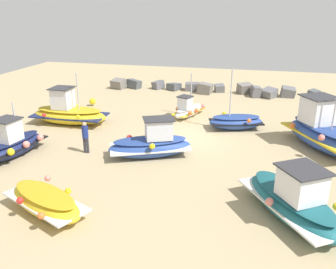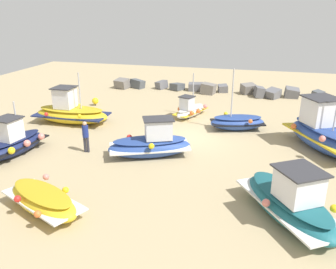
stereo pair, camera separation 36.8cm
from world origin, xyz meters
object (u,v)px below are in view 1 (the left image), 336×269
fishing_boat_3 (293,200)px  fishing_boat_8 (336,116)px  fishing_boat_2 (69,113)px  fishing_boat_4 (13,143)px  fishing_boat_7 (236,122)px  person_walking (85,135)px  fishing_boat_5 (322,132)px  fishing_boat_1 (46,201)px  fishing_boat_6 (188,109)px  fishing_boat_0 (151,144)px  mooring_buoy_0 (92,101)px

fishing_boat_3 → fishing_boat_8: 12.34m
fishing_boat_2 → fishing_boat_4: fishing_boat_2 is taller
fishing_boat_2 → fishing_boat_7: 10.75m
fishing_boat_8 → person_walking: bearing=-165.4°
fishing_boat_3 → person_walking: size_ratio=2.89×
fishing_boat_5 → fishing_boat_7: bearing=37.1°
fishing_boat_1 → fishing_boat_4: fishing_boat_4 is taller
fishing_boat_4 → fishing_boat_6: bearing=147.8°
fishing_boat_0 → fishing_boat_4: 7.07m
fishing_boat_1 → fishing_boat_2: size_ratio=0.79×
fishing_boat_8 → mooring_buoy_0: bearing=162.4°
fishing_boat_4 → fishing_boat_6: fishing_boat_6 is taller
fishing_boat_2 → fishing_boat_5: bearing=177.3°
fishing_boat_1 → fishing_boat_5: (10.91, 9.24, 0.45)m
fishing_boat_8 → fishing_boat_7: bearing=-174.9°
fishing_boat_5 → fishing_boat_8: bearing=-48.7°
fishing_boat_0 → fishing_boat_3: fishing_boat_3 is taller
fishing_boat_5 → fishing_boat_7: (-4.64, 2.01, -0.44)m
fishing_boat_6 → fishing_boat_7: 3.89m
fishing_boat_5 → fishing_boat_1: bearing=100.8°
fishing_boat_2 → fishing_boat_6: bearing=-155.7°
fishing_boat_2 → person_walking: 5.37m
fishing_boat_3 → fishing_boat_8: fishing_boat_3 is taller
mooring_buoy_0 → fishing_boat_0: bearing=-48.9°
mooring_buoy_0 → fishing_boat_4: bearing=-88.8°
fishing_boat_2 → fishing_boat_3: 15.46m
fishing_boat_0 → fishing_boat_1: size_ratio=1.12×
fishing_boat_2 → person_walking: (3.28, -4.24, 0.26)m
fishing_boat_1 → fishing_boat_2: (-4.38, 9.82, 0.24)m
fishing_boat_6 → person_walking: 8.61m
fishing_boat_4 → person_walking: (3.44, 1.21, 0.30)m
fishing_boat_1 → fishing_boat_4: (-4.54, 4.37, 0.20)m
fishing_boat_6 → fishing_boat_5: bearing=84.8°
fishing_boat_7 → fishing_boat_0: bearing=-144.0°
fishing_boat_8 → fishing_boat_3: bearing=-123.1°
fishing_boat_8 → person_walking: size_ratio=2.12×
fishing_boat_6 → person_walking: size_ratio=1.96×
fishing_boat_1 → fishing_boat_5: 14.30m
person_walking → fishing_boat_4: bearing=102.7°
fishing_boat_3 → fishing_boat_4: size_ratio=1.27×
fishing_boat_3 → fishing_boat_6: fishing_boat_6 is taller
fishing_boat_6 → person_walking: (-4.00, -7.60, 0.48)m
fishing_boat_4 → fishing_boat_5: fishing_boat_5 is taller
fishing_boat_4 → fishing_boat_6: (7.44, 8.82, -0.18)m
fishing_boat_3 → fishing_boat_5: (2.04, 7.38, 0.22)m
fishing_boat_6 → mooring_buoy_0: size_ratio=5.51×
fishing_boat_5 → fishing_boat_6: fishing_boat_5 is taller
fishing_boat_0 → person_walking: fishing_boat_0 is taller
fishing_boat_1 → fishing_boat_3: bearing=36.6°
fishing_boat_5 → fishing_boat_7: fishing_boat_7 is taller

